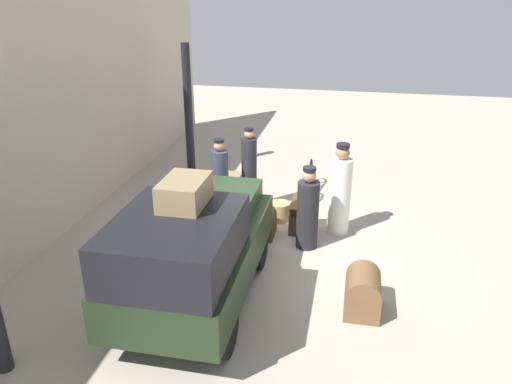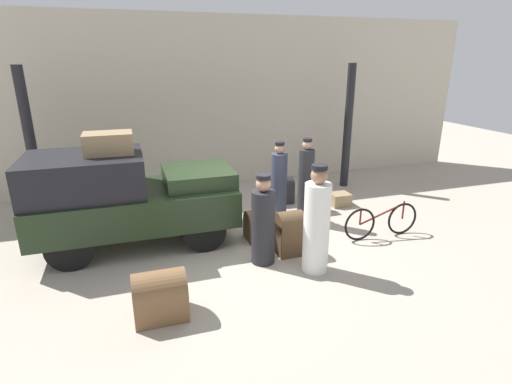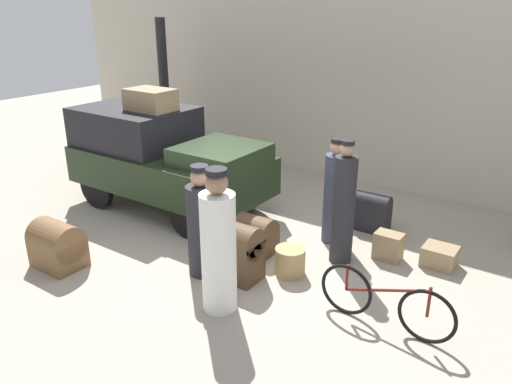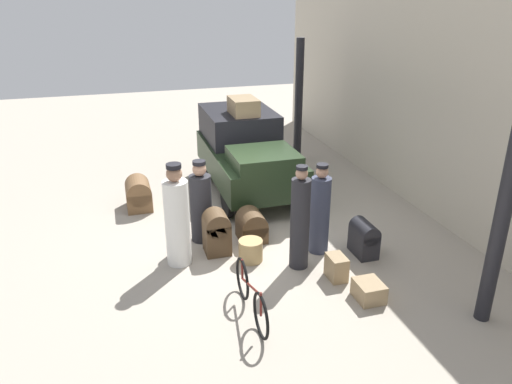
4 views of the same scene
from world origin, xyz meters
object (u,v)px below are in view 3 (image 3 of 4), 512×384
suitcase_small_leather (255,236)px  trunk_barrel_dark (57,245)px  suitcase_black_upright (440,256)px  suitcase_tan_flat (388,246)px  porter_standing_middle (335,195)px  truck (162,156)px  trunk_on_truck_roof (151,100)px  bicycle (385,302)px  trunk_wicker_pale (372,211)px  porter_with_bicycle (343,207)px  wicker_basket (290,261)px  porter_carrying_trunk (219,248)px  conductor_in_dark_uniform (202,226)px  trunk_large_brown (242,252)px

suitcase_small_leather → trunk_barrel_dark: bearing=-137.1°
suitcase_black_upright → suitcase_tan_flat: (-0.69, -0.23, 0.06)m
porter_standing_middle → suitcase_tan_flat: 1.12m
truck → trunk_on_truck_roof: size_ratio=4.40×
truck → bicycle: (4.78, -1.25, -0.64)m
porter_standing_middle → trunk_wicker_pale: size_ratio=2.61×
truck → suitcase_tan_flat: 4.30m
trunk_wicker_pale → suitcase_tan_flat: trunk_wicker_pale is taller
porter_with_bicycle → porter_standing_middle: 0.68m
wicker_basket → trunk_barrel_dark: (-2.88, -1.73, 0.13)m
porter_carrying_trunk → porter_standing_middle: bearing=83.0°
trunk_barrel_dark → suitcase_tan_flat: (3.86, 2.93, -0.12)m
suitcase_black_upright → suitcase_tan_flat: bearing=-161.7°
truck → trunk_barrel_dark: 2.65m
truck → porter_standing_middle: 3.29m
truck → bicycle: size_ratio=2.23×
bicycle → porter_carrying_trunk: bearing=-156.7°
porter_standing_middle → conductor_in_dark_uniform: bearing=-118.0°
conductor_in_dark_uniform → suitcase_black_upright: bearing=38.1°
conductor_in_dark_uniform → trunk_on_truck_roof: bearing=148.1°
bicycle → conductor_in_dark_uniform: size_ratio=1.03×
truck → trunk_large_brown: truck is taller
truck → trunk_on_truck_roof: 1.02m
wicker_basket → trunk_barrel_dark: 3.36m
truck → suitcase_small_leather: bearing=-13.2°
porter_with_bicycle → trunk_wicker_pale: size_ratio=2.85×
wicker_basket → suitcase_tan_flat: suitcase_tan_flat is taller
conductor_in_dark_uniform → trunk_barrel_dark: 2.16m
porter_carrying_trunk → trunk_wicker_pale: (0.66, 3.25, -0.50)m
porter_with_bicycle → suitcase_tan_flat: (0.56, 0.46, -0.65)m
conductor_in_dark_uniform → trunk_barrel_dark: size_ratio=2.23×
porter_with_bicycle → suitcase_black_upright: porter_with_bicycle is taller
porter_with_bicycle → trunk_wicker_pale: 1.38m
suitcase_black_upright → trunk_on_truck_roof: (-5.10, -0.62, 1.84)m
conductor_in_dark_uniform → porter_standing_middle: bearing=62.0°
trunk_on_truck_roof → trunk_barrel_dark: bearing=-77.8°
porter_carrying_trunk → trunk_wicker_pale: porter_carrying_trunk is taller
trunk_on_truck_roof → bicycle: bearing=-14.1°
trunk_large_brown → wicker_basket: bearing=47.7°
suitcase_small_leather → trunk_wicker_pale: trunk_wicker_pale is taller
porter_carrying_trunk → trunk_large_brown: bearing=103.7°
truck → conductor_in_dark_uniform: bearing=-34.1°
suitcase_black_upright → trunk_on_truck_roof: bearing=-173.1°
trunk_barrel_dark → suitcase_small_leather: trunk_barrel_dark is taller
conductor_in_dark_uniform → bicycle: bearing=5.4°
bicycle → suitcase_black_upright: bicycle is taller
porter_standing_middle → trunk_wicker_pale: bearing=64.7°
conductor_in_dark_uniform → suitcase_tan_flat: conductor_in_dark_uniform is taller
porter_carrying_trunk → porter_standing_middle: (0.31, 2.51, -0.06)m
porter_carrying_trunk → suitcase_black_upright: bearing=53.6°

